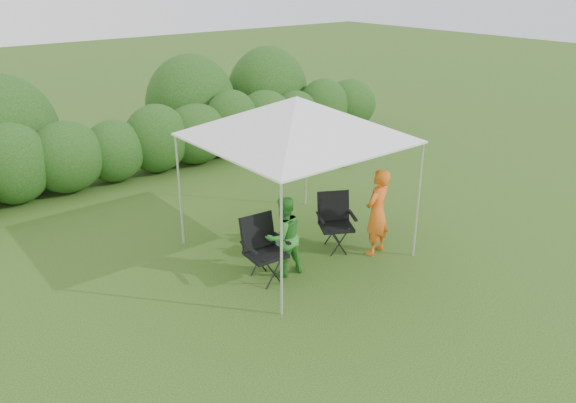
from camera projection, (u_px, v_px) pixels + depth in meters
ground at (314, 259)px, 9.96m from camera, size 70.00×70.00×0.00m
hedge at (161, 139)px, 14.05m from camera, size 15.04×1.53×1.80m
canopy at (297, 118)px, 9.38m from camera, size 3.10×3.10×2.83m
chair_right at (335, 218)px, 10.19m from camera, size 0.81×0.79×1.04m
chair_left at (262, 244)px, 9.15m from camera, size 0.71×0.66×1.08m
man at (377, 212)px, 9.90m from camera, size 0.65×0.50×1.59m
woman at (284, 236)px, 9.24m from camera, size 0.71×0.58×1.38m
cooler at (265, 245)px, 10.10m from camera, size 0.47×0.40×0.34m
bottle at (269, 230)px, 10.00m from camera, size 0.07×0.07×0.24m
lawn_toy at (333, 162)px, 14.56m from camera, size 0.58×0.49×0.29m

